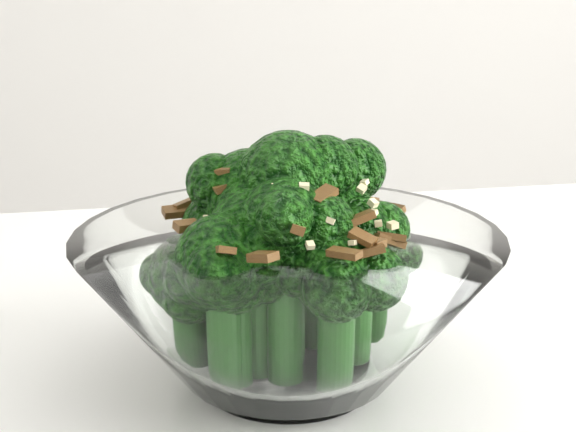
{
  "coord_description": "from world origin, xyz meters",
  "views": [
    {
      "loc": [
        0.08,
        -0.31,
        0.98
      ],
      "look_at": [
        0.06,
        0.15,
        0.85
      ],
      "focal_mm": 55.0,
      "sensor_mm": 36.0,
      "label": 1
    }
  ],
  "objects": [
    {
      "name": "broccoli_dish",
      "position": [
        0.06,
        0.15,
        0.81
      ],
      "size": [
        0.24,
        0.24,
        0.15
      ],
      "color": "white",
      "rests_on": "table"
    }
  ]
}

